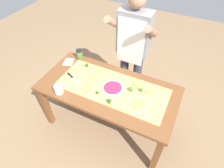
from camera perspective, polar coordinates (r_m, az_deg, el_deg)
ground_plane at (r=2.82m, az=-0.98°, el=-11.63°), size 8.00×8.00×0.00m
prep_table at (r=2.30m, az=-1.18°, el=-2.80°), size 1.64×0.80×0.75m
cutting_board at (r=2.22m, az=0.05°, el=-1.22°), size 1.29×0.54×0.02m
chefs_knife at (r=2.37m, az=-11.75°, el=1.83°), size 0.30×0.14×0.02m
pizza_whole_beet_magenta at (r=2.19m, az=0.19°, el=-1.19°), size 0.26×0.26×0.02m
pizza_whole_pesto_green at (r=2.05m, az=7.76°, el=-6.09°), size 0.22×0.22×0.02m
pizza_slice_far_left at (r=2.20m, az=11.23°, el=-2.13°), size 0.09×0.09×0.01m
pizza_slice_far_right at (r=2.26m, az=7.77°, el=0.07°), size 0.13×0.13×0.01m
pizza_slice_near_left at (r=2.22m, az=-7.76°, el=-1.10°), size 0.14×0.14×0.01m
pizza_slice_near_right at (r=2.34m, az=-5.88°, el=2.07°), size 0.11×0.11×0.01m
pizza_slice_center at (r=2.42m, az=-3.88°, el=3.98°), size 0.08×0.08×0.01m
broccoli_floret_center_left at (r=2.15m, az=5.84°, el=-1.48°), size 0.05×0.05×0.07m
broccoli_floret_front_left at (r=2.02m, az=-0.79°, el=-5.12°), size 0.04×0.04×0.06m
broccoli_floret_back_mid at (r=2.16m, az=8.88°, el=-1.75°), size 0.04×0.04×0.06m
broccoli_floret_front_right at (r=2.48m, az=-7.58°, el=5.72°), size 0.04×0.04×0.06m
broccoli_floret_back_right at (r=2.13m, az=-4.42°, el=-2.61°), size 0.03×0.03×0.04m
cheese_crumble_a at (r=2.18m, az=15.53°, el=-3.85°), size 0.02×0.02×0.02m
cheese_crumble_b at (r=2.11m, az=5.02°, el=-3.80°), size 0.03×0.03×0.02m
cheese_crumble_c at (r=1.97m, az=9.98°, el=-9.29°), size 0.03×0.03×0.02m
cheese_crumble_d at (r=2.10m, az=2.02°, el=-4.00°), size 0.02×0.02×0.01m
cheese_crumble_e at (r=2.09m, az=15.08°, el=-6.32°), size 0.03×0.03×0.02m
flour_cup at (r=2.24m, az=-15.76°, el=-1.67°), size 0.10×0.10×0.10m
sauce_jar at (r=2.65m, az=-9.77°, el=8.84°), size 0.09×0.09×0.13m
recipe_note at (r=2.66m, az=-13.00°, el=6.54°), size 0.16×0.18×0.00m
cook_center at (r=2.48m, az=6.30°, el=11.53°), size 0.54×0.39×1.67m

